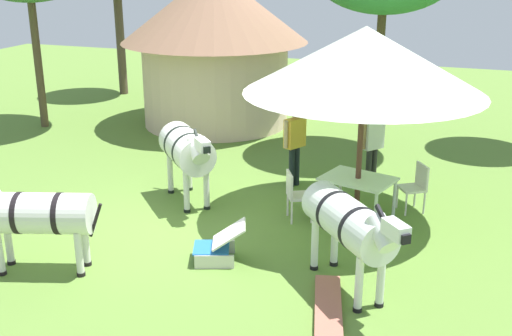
{
  "coord_description": "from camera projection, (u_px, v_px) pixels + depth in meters",
  "views": [
    {
      "loc": [
        4.35,
        -9.36,
        4.59
      ],
      "look_at": [
        0.89,
        0.43,
        1.0
      ],
      "focal_mm": 44.14,
      "sensor_mm": 36.0,
      "label": 1
    }
  ],
  "objects": [
    {
      "name": "patio_dining_table",
      "position": [
        358.0,
        183.0,
        11.3
      ],
      "size": [
        1.43,
        1.21,
        0.74
      ],
      "rotation": [
        0.0,
        0.0,
        -0.28
      ],
      "color": "silver",
      "rests_on": "ground_plane"
    },
    {
      "name": "guest_beside_umbrella",
      "position": [
        295.0,
        139.0,
        12.68
      ],
      "size": [
        0.39,
        0.54,
        1.67
      ],
      "rotation": [
        0.0,
        0.0,
        4.24
      ],
      "color": "black",
      "rests_on": "ground_plane"
    },
    {
      "name": "striped_lounge_chair",
      "position": [
        219.0,
        246.0,
        9.77
      ],
      "size": [
        0.94,
        0.78,
        0.63
      ],
      "rotation": [
        0.0,
        0.0,
        1.92
      ],
      "color": "#2266B0",
      "rests_on": "ground_plane"
    },
    {
      "name": "zebra_nearest_camera",
      "position": [
        187.0,
        150.0,
        11.84
      ],
      "size": [
        1.62,
        1.7,
        1.59
      ],
      "rotation": [
        0.0,
        0.0,
        3.89
      ],
      "color": "silver",
      "rests_on": "ground_plane"
    },
    {
      "name": "guest_behind_table",
      "position": [
        373.0,
        140.0,
        12.65
      ],
      "size": [
        0.43,
        0.49,
        1.63
      ],
      "rotation": [
        0.0,
        0.0,
        0.93
      ],
      "color": "black",
      "rests_on": "ground_plane"
    },
    {
      "name": "patio_chair_near_hut",
      "position": [
        416.0,
        184.0,
        11.58
      ],
      "size": [
        0.59,
        0.6,
        0.9
      ],
      "rotation": [
        0.0,
        0.0,
        -4.15
      ],
      "color": "silver",
      "rests_on": "ground_plane"
    },
    {
      "name": "zebra_toward_hut",
      "position": [
        350.0,
        224.0,
        8.71
      ],
      "size": [
        1.74,
        1.9,
        1.56
      ],
      "rotation": [
        0.0,
        0.0,
        3.86
      ],
      "color": "silver",
      "rests_on": "ground_plane"
    },
    {
      "name": "brick_patio_kerb",
      "position": [
        329.0,
        332.0,
        7.93
      ],
      "size": [
        1.02,
        2.8,
        0.08
      ],
      "primitive_type": "cube",
      "rotation": [
        0.0,
        0.0,
        1.81
      ],
      "color": "#A8624F",
      "rests_on": "ground_plane"
    },
    {
      "name": "thatched_hut",
      "position": [
        215.0,
        39.0,
        16.97
      ],
      "size": [
        5.04,
        5.04,
        4.17
      ],
      "rotation": [
        0.0,
        0.0,
        3.76
      ],
      "color": "beige",
      "rests_on": "ground_plane"
    },
    {
      "name": "ground_plane",
      "position": [
        201.0,
        223.0,
        11.21
      ],
      "size": [
        36.0,
        36.0,
        0.0
      ],
      "primitive_type": "plane",
      "color": "olive"
    },
    {
      "name": "zebra_by_umbrella",
      "position": [
        35.0,
        214.0,
        9.27
      ],
      "size": [
        2.18,
        1.05,
        1.45
      ],
      "rotation": [
        0.0,
        0.0,
        1.88
      ],
      "color": "silver",
      "rests_on": "ground_plane"
    },
    {
      "name": "patio_chair_near_lawn",
      "position": [
        295.0,
        193.0,
        11.19
      ],
      "size": [
        0.58,
        0.58,
        0.9
      ],
      "rotation": [
        0.0,
        0.0,
        -1.09
      ],
      "color": "white",
      "rests_on": "ground_plane"
    },
    {
      "name": "shade_umbrella",
      "position": [
        365.0,
        60.0,
        10.58
      ],
      "size": [
        4.15,
        4.15,
        3.42
      ],
      "color": "#512F24",
      "rests_on": "ground_plane"
    }
  ]
}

